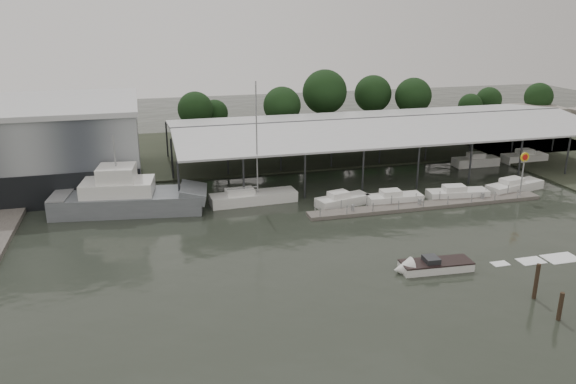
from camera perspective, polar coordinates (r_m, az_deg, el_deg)
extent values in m
plane|color=#272C24|center=(50.92, 4.29, -6.65)|extent=(200.00, 200.00, 0.00)
cube|color=#303528|center=(89.51, -4.48, 4.41)|extent=(140.00, 30.00, 0.30)
cube|color=#909599|center=(76.40, -23.98, 4.26)|extent=(24.00, 20.00, 10.00)
cube|color=black|center=(67.57, -24.84, -0.18)|extent=(24.00, 0.30, 4.00)
cube|color=silver|center=(75.46, -24.48, 8.09)|extent=(24.50, 20.50, 0.60)
cube|color=#2C2E31|center=(79.92, 9.48, 7.43)|extent=(58.00, 0.40, 0.30)
cylinder|color=#2C2E31|center=(62.97, -11.02, 0.67)|extent=(0.24, 0.24, 5.50)
cylinder|color=#2C2E31|center=(85.19, -12.20, 5.17)|extent=(0.24, 0.24, 5.50)
cylinder|color=#2C2E31|center=(104.99, 21.46, 6.74)|extent=(0.24, 0.24, 5.50)
cube|color=#67625B|center=(63.01, -27.25, -3.48)|extent=(3.00, 18.00, 0.50)
cube|color=#67625B|center=(65.15, 13.97, -1.31)|extent=(28.00, 2.00, 0.40)
cylinder|color=gray|center=(59.17, 3.29, -2.16)|extent=(0.10, 0.10, 1.20)
cylinder|color=gray|center=(72.64, 22.72, 0.31)|extent=(0.10, 0.10, 1.20)
cube|color=gray|center=(64.52, 13.22, -0.97)|extent=(0.30, 0.30, 0.70)
cylinder|color=gray|center=(70.90, 22.67, 1.34)|extent=(0.16, 0.16, 5.00)
cylinder|color=yellow|center=(70.28, 22.92, 3.29)|extent=(1.10, 0.12, 1.10)
cylinder|color=red|center=(70.22, 22.95, 3.28)|extent=(0.70, 0.05, 0.70)
cube|color=gray|center=(114.81, 23.49, 7.00)|extent=(10.00, 8.00, 4.00)
cube|color=slate|center=(64.08, -15.89, -1.13)|extent=(16.59, 7.35, 2.40)
cube|color=slate|center=(63.00, -9.63, -0.05)|extent=(3.73, 5.35, 1.77)
cube|color=white|center=(63.70, -16.88, 0.35)|extent=(8.05, 5.30, 1.80)
cube|color=white|center=(63.22, -17.02, 1.82)|extent=(4.32, 4.18, 1.61)
cylinder|color=gray|center=(62.62, -17.22, 3.93)|extent=(0.18, 0.18, 3.50)
cube|color=gray|center=(65.20, -22.11, -0.26)|extent=(2.59, 5.19, 0.15)
cube|color=white|center=(64.61, -3.52, -0.66)|extent=(10.08, 3.14, 1.40)
cube|color=white|center=(63.97, -4.92, -0.04)|extent=(3.28, 1.97, 0.80)
cylinder|color=gray|center=(62.84, -3.20, 5.38)|extent=(0.16, 0.16, 12.82)
cylinder|color=gray|center=(63.88, -4.67, 0.41)|extent=(3.50, 0.31, 0.12)
cube|color=white|center=(49.97, 14.79, -7.30)|extent=(6.27, 2.38, 0.90)
cone|color=white|center=(48.79, 11.57, -7.70)|extent=(1.72, 2.10, 2.00)
cube|color=black|center=(49.81, 14.83, -6.88)|extent=(6.28, 2.44, 0.12)
cube|color=#2C2E31|center=(49.50, 14.34, -6.68)|extent=(1.29, 1.47, 0.50)
cube|color=white|center=(52.94, 20.75, -6.83)|extent=(2.30, 1.50, 0.04)
cube|color=white|center=(54.53, 23.45, -6.43)|extent=(3.10, 2.00, 0.04)
cube|color=white|center=(56.23, 25.99, -6.05)|extent=(3.90, 2.50, 0.04)
cube|color=white|center=(63.99, 5.56, -0.91)|extent=(6.59, 3.64, 1.10)
cube|color=white|center=(63.56, 5.16, -0.27)|extent=(2.51, 2.09, 0.70)
cube|color=white|center=(65.37, 10.74, -0.73)|extent=(6.47, 2.44, 1.10)
cube|color=white|center=(64.91, 10.39, -0.10)|extent=(2.30, 1.69, 0.70)
cube|color=white|center=(68.81, 16.83, -0.25)|extent=(7.32, 2.99, 1.10)
cube|color=white|center=(68.32, 16.53, 0.36)|extent=(2.66, 1.88, 0.70)
cube|color=white|center=(74.08, 22.02, 0.49)|extent=(8.17, 3.99, 1.10)
cube|color=white|center=(73.56, 21.78, 1.05)|extent=(3.06, 2.21, 0.70)
cylinder|color=#38291C|center=(45.38, 25.88, -10.74)|extent=(0.32, 0.32, 2.78)
cylinder|color=#38291C|center=(47.54, 23.87, -8.62)|extent=(0.32, 0.32, 3.51)
cylinder|color=#2F2015|center=(93.98, -9.29, 6.10)|extent=(0.50, 0.50, 4.08)
sphere|color=#1B3716|center=(93.29, -9.40, 8.31)|extent=(5.71, 5.71, 5.71)
cylinder|color=#2F2015|center=(96.84, -7.38, 6.28)|extent=(0.50, 0.50, 3.21)
sphere|color=#1B3716|center=(96.29, -7.45, 7.97)|extent=(4.50, 4.50, 4.50)
cylinder|color=#2F2015|center=(93.54, -0.60, 6.38)|extent=(0.50, 0.50, 4.40)
sphere|color=#1B3716|center=(92.81, -0.61, 8.78)|extent=(6.16, 6.16, 6.16)
cylinder|color=#2F2015|center=(98.73, 3.69, 7.29)|extent=(0.50, 0.50, 5.46)
sphere|color=#1B3716|center=(97.92, 3.75, 10.11)|extent=(7.64, 7.64, 7.64)
cylinder|color=#2F2015|center=(104.15, 8.51, 7.50)|extent=(0.50, 0.50, 4.76)
sphere|color=#1B3716|center=(103.46, 8.62, 9.83)|extent=(6.66, 6.66, 6.66)
cylinder|color=#2F2015|center=(104.25, 12.44, 7.25)|extent=(0.50, 0.50, 4.61)
sphere|color=#1B3716|center=(103.57, 12.60, 9.50)|extent=(6.45, 6.45, 6.45)
cylinder|color=#2F2015|center=(109.52, 17.89, 6.91)|extent=(0.50, 0.50, 3.11)
sphere|color=#1B3716|center=(109.05, 18.03, 8.35)|extent=(4.35, 4.35, 4.35)
cylinder|color=#2F2015|center=(114.39, 19.55, 7.28)|extent=(0.50, 0.50, 3.44)
sphere|color=#1B3716|center=(113.90, 19.71, 8.80)|extent=(4.81, 4.81, 4.81)
cylinder|color=#2F2015|center=(118.79, 23.90, 7.22)|extent=(0.50, 0.50, 3.77)
sphere|color=#1B3716|center=(118.28, 24.11, 8.83)|extent=(5.28, 5.28, 5.28)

